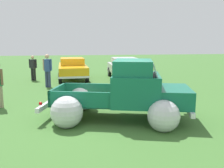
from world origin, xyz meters
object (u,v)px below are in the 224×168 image
at_px(spectator_0, 47,68).
at_px(spectator_2, 33,66).
at_px(show_car_0, 72,68).
at_px(show_car_1, 124,67).
at_px(vintage_pickup_truck, 128,96).

distance_m(spectator_0, spectator_2, 2.86).
height_order(show_car_0, show_car_1, same).
relative_size(vintage_pickup_truck, spectator_0, 2.71).
bearing_deg(vintage_pickup_truck, spectator_0, 132.80).
height_order(vintage_pickup_truck, spectator_0, vintage_pickup_truck).
relative_size(spectator_0, spectator_2, 1.12).
height_order(vintage_pickup_truck, show_car_1, vintage_pickup_truck).
distance_m(show_car_0, spectator_2, 2.54).
xyz_separation_m(show_car_0, spectator_2, (-2.53, -0.15, 0.14)).
height_order(show_car_0, spectator_0, spectator_0).
distance_m(vintage_pickup_truck, show_car_0, 9.05).
distance_m(show_car_1, spectator_2, 6.08).
bearing_deg(show_car_1, spectator_2, -89.94).
bearing_deg(spectator_2, show_car_1, -75.12).
relative_size(show_car_1, spectator_0, 2.33).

